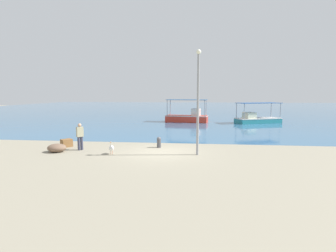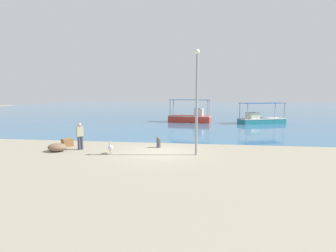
{
  "view_description": "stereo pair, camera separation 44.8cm",
  "coord_description": "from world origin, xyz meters",
  "px_view_note": "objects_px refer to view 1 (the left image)",
  "views": [
    {
      "loc": [
        2.13,
        -15.4,
        3.52
      ],
      "look_at": [
        0.17,
        2.51,
        1.3
      ],
      "focal_mm": 28.0,
      "sensor_mm": 36.0,
      "label": 1
    },
    {
      "loc": [
        2.58,
        -15.35,
        3.52
      ],
      "look_at": [
        0.17,
        2.51,
        1.3
      ],
      "focal_mm": 28.0,
      "sensor_mm": 36.0,
      "label": 2
    }
  ],
  "objects_px": {
    "mooring_bollard": "(159,142)",
    "fisherman_standing": "(80,136)",
    "net_pile": "(57,148)",
    "fishing_boat_far_left": "(188,117)",
    "lamp_post": "(198,97)",
    "fishing_boat_near_right": "(257,119)",
    "cargo_crate": "(67,143)",
    "pelican": "(111,148)"
  },
  "relations": [
    {
      "from": "mooring_bollard",
      "to": "fisherman_standing",
      "type": "distance_m",
      "value": 5.01
    },
    {
      "from": "fisherman_standing",
      "to": "net_pile",
      "type": "distance_m",
      "value": 1.52
    },
    {
      "from": "fishing_boat_far_left",
      "to": "lamp_post",
      "type": "bearing_deg",
      "value": -86.22
    },
    {
      "from": "fishing_boat_far_left",
      "to": "fisherman_standing",
      "type": "bearing_deg",
      "value": -109.56
    },
    {
      "from": "fishing_boat_near_right",
      "to": "fishing_boat_far_left",
      "type": "bearing_deg",
      "value": 177.97
    },
    {
      "from": "net_pile",
      "to": "cargo_crate",
      "type": "distance_m",
      "value": 1.55
    },
    {
      "from": "fisherman_standing",
      "to": "net_pile",
      "type": "height_order",
      "value": "fisherman_standing"
    },
    {
      "from": "fishing_boat_near_right",
      "to": "net_pile",
      "type": "distance_m",
      "value": 23.65
    },
    {
      "from": "fishing_boat_near_right",
      "to": "pelican",
      "type": "distance_m",
      "value": 21.67
    },
    {
      "from": "fisherman_standing",
      "to": "cargo_crate",
      "type": "relative_size",
      "value": 2.55
    },
    {
      "from": "fishing_boat_near_right",
      "to": "mooring_bollard",
      "type": "relative_size",
      "value": 8.11
    },
    {
      "from": "fisherman_standing",
      "to": "net_pile",
      "type": "xyz_separation_m",
      "value": [
        -1.19,
        -0.68,
        -0.66
      ]
    },
    {
      "from": "mooring_bollard",
      "to": "net_pile",
      "type": "height_order",
      "value": "mooring_bollard"
    },
    {
      "from": "net_pile",
      "to": "fishing_boat_near_right",
      "type": "bearing_deg",
      "value": 48.4
    },
    {
      "from": "mooring_bollard",
      "to": "fisherman_standing",
      "type": "height_order",
      "value": "fisherman_standing"
    },
    {
      "from": "lamp_post",
      "to": "fishing_boat_near_right",
      "type": "bearing_deg",
      "value": 67.66
    },
    {
      "from": "mooring_bollard",
      "to": "lamp_post",
      "type": "bearing_deg",
      "value": -35.58
    },
    {
      "from": "fishing_boat_far_left",
      "to": "fisherman_standing",
      "type": "xyz_separation_m",
      "value": [
        -6.15,
        -17.3,
        0.25
      ]
    },
    {
      "from": "fisherman_standing",
      "to": "net_pile",
      "type": "bearing_deg",
      "value": -150.17
    },
    {
      "from": "mooring_bollard",
      "to": "cargo_crate",
      "type": "height_order",
      "value": "mooring_bollard"
    },
    {
      "from": "fishing_boat_near_right",
      "to": "fisherman_standing",
      "type": "relative_size",
      "value": 3.43
    },
    {
      "from": "mooring_bollard",
      "to": "net_pile",
      "type": "distance_m",
      "value": 6.32
    },
    {
      "from": "fishing_boat_near_right",
      "to": "cargo_crate",
      "type": "bearing_deg",
      "value": -134.51
    },
    {
      "from": "pelican",
      "to": "mooring_bollard",
      "type": "height_order",
      "value": "pelican"
    },
    {
      "from": "fishing_boat_far_left",
      "to": "pelican",
      "type": "bearing_deg",
      "value": -101.89
    },
    {
      "from": "mooring_bollard",
      "to": "cargo_crate",
      "type": "xyz_separation_m",
      "value": [
        -6.17,
        -0.44,
        -0.12
      ]
    },
    {
      "from": "net_pile",
      "to": "cargo_crate",
      "type": "xyz_separation_m",
      "value": [
        -0.17,
        1.54,
        0.01
      ]
    },
    {
      "from": "lamp_post",
      "to": "net_pile",
      "type": "xyz_separation_m",
      "value": [
        -8.51,
        -0.18,
        -3.09
      ]
    },
    {
      "from": "lamp_post",
      "to": "mooring_bollard",
      "type": "height_order",
      "value": "lamp_post"
    },
    {
      "from": "lamp_post",
      "to": "pelican",
      "type": "bearing_deg",
      "value": -175.42
    },
    {
      "from": "fishing_boat_far_left",
      "to": "cargo_crate",
      "type": "height_order",
      "value": "fishing_boat_far_left"
    },
    {
      "from": "lamp_post",
      "to": "mooring_bollard",
      "type": "relative_size",
      "value": 8.36
    },
    {
      "from": "fishing_boat_near_right",
      "to": "pelican",
      "type": "height_order",
      "value": "fishing_boat_near_right"
    },
    {
      "from": "pelican",
      "to": "lamp_post",
      "type": "bearing_deg",
      "value": 4.58
    },
    {
      "from": "pelican",
      "to": "mooring_bollard",
      "type": "relative_size",
      "value": 1.13
    },
    {
      "from": "fishing_boat_near_right",
      "to": "net_pile",
      "type": "bearing_deg",
      "value": -131.6
    },
    {
      "from": "pelican",
      "to": "lamp_post",
      "type": "relative_size",
      "value": 0.13
    },
    {
      "from": "net_pile",
      "to": "cargo_crate",
      "type": "bearing_deg",
      "value": 96.41
    },
    {
      "from": "cargo_crate",
      "to": "fishing_boat_near_right",
      "type": "bearing_deg",
      "value": 45.49
    },
    {
      "from": "fishing_boat_near_right",
      "to": "pelican",
      "type": "bearing_deg",
      "value": -124.27
    },
    {
      "from": "fishing_boat_far_left",
      "to": "lamp_post",
      "type": "height_order",
      "value": "lamp_post"
    },
    {
      "from": "lamp_post",
      "to": "fisherman_standing",
      "type": "distance_m",
      "value": 7.73
    }
  ]
}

